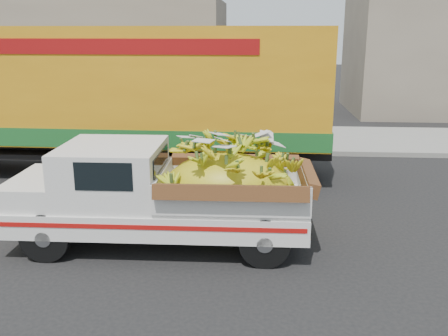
{
  "coord_description": "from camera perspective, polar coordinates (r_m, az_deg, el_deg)",
  "views": [
    {
      "loc": [
        2.77,
        -8.63,
        3.69
      ],
      "look_at": [
        2.13,
        0.18,
        1.26
      ],
      "focal_mm": 40.0,
      "sensor_mm": 36.0,
      "label": 1
    }
  ],
  "objects": [
    {
      "name": "sidewalk",
      "position": [
        17.78,
        -4.91,
        3.6
      ],
      "size": [
        60.0,
        4.0,
        0.14
      ],
      "primitive_type": "cube",
      "color": "gray",
      "rests_on": "ground"
    },
    {
      "name": "pickup_truck",
      "position": [
        8.75,
        -4.89,
        -2.79
      ],
      "size": [
        5.17,
        1.95,
        1.8
      ],
      "rotation": [
        0.0,
        0.0,
        0.01
      ],
      "color": "black",
      "rests_on": "ground"
    },
    {
      "name": "building_left",
      "position": [
        25.5,
        -21.29,
        11.71
      ],
      "size": [
        18.0,
        6.0,
        5.0
      ],
      "primitive_type": "cube",
      "color": "gray",
      "rests_on": "ground"
    },
    {
      "name": "ground",
      "position": [
        9.79,
        -12.72,
        -7.15
      ],
      "size": [
        100.0,
        100.0,
        0.0
      ],
      "primitive_type": "plane",
      "color": "black",
      "rests_on": "ground"
    },
    {
      "name": "semi_trailer",
      "position": [
        13.4,
        -14.19,
        8.22
      ],
      "size": [
        12.02,
        2.77,
        3.8
      ],
      "rotation": [
        0.0,
        0.0,
        -0.02
      ],
      "color": "black",
      "rests_on": "ground"
    },
    {
      "name": "curb",
      "position": [
        15.76,
        -6.09,
        2.05
      ],
      "size": [
        60.0,
        0.25,
        0.15
      ],
      "primitive_type": "cube",
      "color": "gray",
      "rests_on": "ground"
    }
  ]
}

